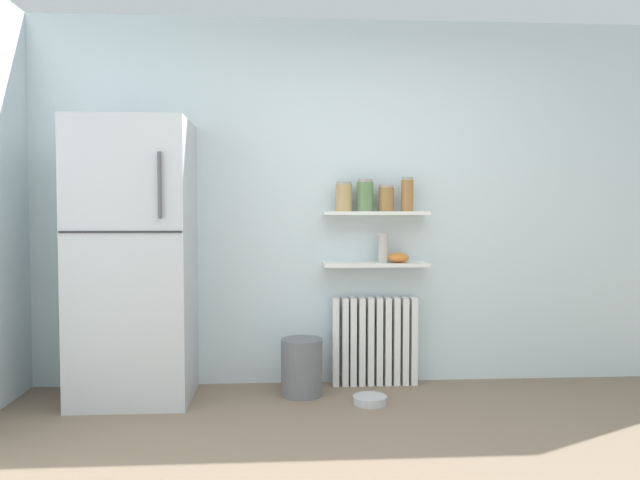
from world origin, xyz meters
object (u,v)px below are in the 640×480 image
(storage_jar_1, at_px, (365,196))
(trash_bin, at_px, (302,367))
(storage_jar_2, at_px, (386,198))
(shelf_bowl, at_px, (398,258))
(refrigerator, at_px, (134,261))
(radiator, at_px, (374,341))
(storage_jar_3, at_px, (407,195))
(pet_food_bowl, at_px, (370,400))
(storage_jar_0, at_px, (344,197))
(vase, at_px, (383,248))

(storage_jar_1, distance_m, trash_bin, 1.26)
(storage_jar_2, distance_m, shelf_bowl, 0.43)
(shelf_bowl, bearing_deg, refrigerator, -173.42)
(radiator, xyz_separation_m, trash_bin, (-0.53, -0.23, -0.12))
(storage_jar_1, distance_m, storage_jar_3, 0.30)
(refrigerator, distance_m, storage_jar_1, 1.62)
(storage_jar_1, xyz_separation_m, pet_food_bowl, (-0.02, -0.41, -1.32))
(storage_jar_0, bearing_deg, storage_jar_2, 0.00)
(refrigerator, xyz_separation_m, shelf_bowl, (1.79, 0.21, -0.00))
(refrigerator, bearing_deg, trash_bin, 0.52)
(refrigerator, xyz_separation_m, trash_bin, (1.10, 0.01, -0.72))
(trash_bin, bearing_deg, storage_jar_2, 18.09)
(storage_jar_3, relative_size, shelf_bowl, 1.53)
(storage_jar_1, xyz_separation_m, vase, (0.13, 0.00, -0.37))
(refrigerator, distance_m, storage_jar_2, 1.76)
(radiator, height_order, storage_jar_2, storage_jar_2)
(storage_jar_0, distance_m, storage_jar_3, 0.45)
(refrigerator, xyz_separation_m, storage_jar_1, (1.55, 0.21, 0.43))
(refrigerator, relative_size, trash_bin, 4.79)
(refrigerator, height_order, storage_jar_0, refrigerator)
(storage_jar_2, xyz_separation_m, shelf_bowl, (0.09, -0.00, -0.42))
(storage_jar_1, bearing_deg, refrigerator, -172.42)
(shelf_bowl, bearing_deg, trash_bin, -164.11)
(vase, relative_size, shelf_bowl, 1.31)
(storage_jar_0, distance_m, trash_bin, 1.20)
(refrigerator, xyz_separation_m, pet_food_bowl, (1.53, -0.21, -0.89))
(storage_jar_0, distance_m, shelf_bowl, 0.58)
(vase, distance_m, trash_bin, 1.00)
(radiator, distance_m, storage_jar_1, 1.04)
(storage_jar_2, distance_m, storage_jar_3, 0.15)
(storage_jar_2, bearing_deg, vase, -180.00)
(storage_jar_2, xyz_separation_m, trash_bin, (-0.60, -0.20, -1.14))
(storage_jar_0, bearing_deg, refrigerator, -171.62)
(storage_jar_0, relative_size, storage_jar_3, 0.86)
(storage_jar_0, bearing_deg, storage_jar_3, 0.00)
(refrigerator, bearing_deg, radiator, 8.28)
(storage_jar_1, height_order, pet_food_bowl, storage_jar_1)
(storage_jar_0, relative_size, vase, 1.01)
(shelf_bowl, bearing_deg, storage_jar_1, -180.00)
(storage_jar_1, bearing_deg, trash_bin, -156.52)
(radiator, relative_size, shelf_bowl, 4.01)
(vase, xyz_separation_m, trash_bin, (-0.58, -0.20, -0.79))
(storage_jar_0, height_order, storage_jar_1, storage_jar_1)
(vase, bearing_deg, refrigerator, -172.99)
(radiator, height_order, trash_bin, radiator)
(refrigerator, relative_size, shelf_bowl, 11.73)
(storage_jar_3, xyz_separation_m, pet_food_bowl, (-0.32, -0.41, -1.33))
(storage_jar_1, relative_size, shelf_bowl, 1.44)
(radiator, bearing_deg, refrigerator, -171.72)
(storage_jar_3, distance_m, vase, 0.41)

